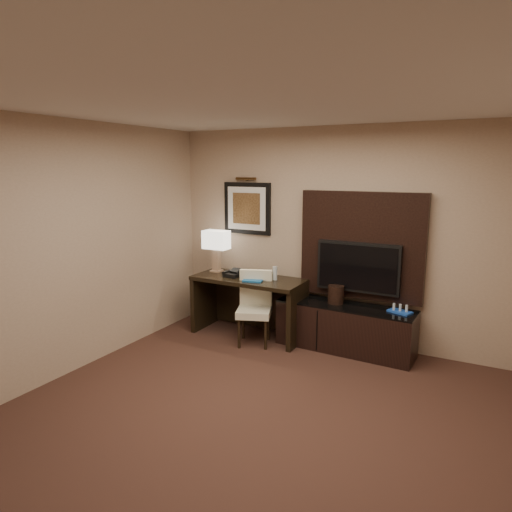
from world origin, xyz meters
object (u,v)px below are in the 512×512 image
Objects in this scene: desk_chair at (254,311)px; water_bottle at (275,273)px; desk at (249,307)px; ice_bucket at (336,294)px; desk_phone at (232,273)px; minibar_tray at (400,309)px; tv at (358,267)px; table_lamp at (216,251)px; credenza at (345,328)px.

water_bottle is (0.14, 0.30, 0.44)m from desk_chair.
ice_bucket is at bearing 7.14° from desk.
water_bottle reaches higher than desk_phone.
minibar_tray is at bearing 4.28° from desk.
desk_phone is 0.89× the size of ice_bucket.
water_bottle is (-1.02, -0.19, -0.15)m from tv.
desk_phone is 2.14m from minibar_tray.
desk_phone is (-1.59, -0.29, -0.19)m from tv.
desk_phone is (0.35, -0.16, -0.23)m from table_lamp.
desk is 1.93m from minibar_tray.
desk_chair is 3.35× the size of minibar_tray.
desk_phone is at bearing -175.36° from minibar_tray.
minibar_tray is at bearing -8.52° from desk_chair.
credenza is 2.92× the size of table_lamp.
tv reaches higher than desk_phone.
credenza is 7.54× the size of ice_bucket.
tv reaches higher than desk_chair.
desk_phone is at bearing -172.33° from ice_bucket.
desk_phone is 1.38m from ice_bucket.
tv is at bearing 2.09° from desk_chair.
desk_phone reaches higher than ice_bucket.
water_bottle is at bearing -3.28° from table_lamp.
desk_phone reaches higher than desk.
water_bottle is 1.58m from minibar_tray.
desk reaches higher than credenza.
water_bottle reaches higher than desk_chair.
credenza is 8.44× the size of desk_phone.
desk is 0.49m from desk_phone.
tv reaches higher than water_bottle.
ice_bucket is 0.77m from minibar_tray.
ice_bucket is (0.79, 0.08, -0.19)m from water_bottle.
tv is at bearing 25.97° from ice_bucket.
desk_chair is 1.06m from table_lamp.
table_lamp is at bearing 170.16° from desk.
credenza is at bearing 10.93° from desk_phone.
desk_chair is at bearing -24.30° from table_lamp.
table_lamp is at bearing -176.01° from tv.
desk is 2.59× the size of table_lamp.
credenza is 6.45× the size of minibar_tray.
table_lamp is at bearing 135.16° from desk_chair.
minibar_tray is at bearing 9.64° from desk_phone.
desk is at bearing -176.49° from minibar_tray.
desk is at bearing -171.63° from water_bottle.
water_bottle is at bearing 43.56° from desk_chair.
water_bottle is (0.92, -0.05, -0.20)m from table_lamp.
water_bottle is (-0.92, -0.05, 0.59)m from credenza.
ice_bucket is (1.14, 0.13, 0.29)m from desk.
table_lamp is at bearing 176.72° from water_bottle.
tv is 1.94m from table_lamp.
desk reaches higher than minibar_tray.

